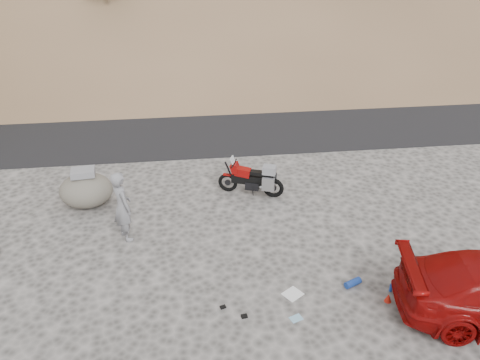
# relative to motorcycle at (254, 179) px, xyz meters

# --- Properties ---
(ground) EXTENTS (140.00, 140.00, 0.00)m
(ground) POSITION_rel_motorcycle_xyz_m (-1.16, -2.87, -0.52)
(ground) COLOR #42403C
(ground) RESTS_ON ground
(road) EXTENTS (120.00, 7.00, 0.05)m
(road) POSITION_rel_motorcycle_xyz_m (-1.16, 6.13, -0.52)
(road) COLOR black
(road) RESTS_ON ground
(motorcycle) EXTENTS (1.94, 0.99, 1.21)m
(motorcycle) POSITION_rel_motorcycle_xyz_m (0.00, 0.00, 0.00)
(motorcycle) COLOR black
(motorcycle) RESTS_ON ground
(man) EXTENTS (0.75, 0.84, 1.93)m
(man) POSITION_rel_motorcycle_xyz_m (-3.65, -1.80, -0.52)
(man) COLOR gray
(man) RESTS_ON ground
(boulder) EXTENTS (1.62, 1.42, 1.16)m
(boulder) POSITION_rel_motorcycle_xyz_m (-4.90, -0.02, -0.01)
(boulder) COLOR #58534B
(boulder) RESTS_ON ground
(gear_white_cloth) EXTENTS (0.53, 0.52, 0.01)m
(gear_white_cloth) POSITION_rel_motorcycle_xyz_m (0.23, -4.45, -0.51)
(gear_white_cloth) COLOR white
(gear_white_cloth) RESTS_ON ground
(gear_blue_mat) EXTENTS (0.44, 0.31, 0.16)m
(gear_blue_mat) POSITION_rel_motorcycle_xyz_m (1.65, -4.34, -0.44)
(gear_blue_mat) COLOR navy
(gear_blue_mat) RESTS_ON ground
(gear_bottle) EXTENTS (0.08, 0.08, 0.19)m
(gear_bottle) POSITION_rel_motorcycle_xyz_m (2.44, -4.61, -0.42)
(gear_bottle) COLOR navy
(gear_bottle) RESTS_ON ground
(gear_funnel) EXTENTS (0.21, 0.21, 0.21)m
(gear_funnel) POSITION_rel_motorcycle_xyz_m (2.25, -4.92, -0.41)
(gear_funnel) COLOR #AB180B
(gear_funnel) RESTS_ON ground
(gear_glove_a) EXTENTS (0.14, 0.12, 0.04)m
(gear_glove_a) POSITION_rel_motorcycle_xyz_m (-1.35, -4.67, -0.50)
(gear_glove_a) COLOR black
(gear_glove_a) RESTS_ON ground
(gear_glove_b) EXTENTS (0.14, 0.12, 0.04)m
(gear_glove_b) POSITION_rel_motorcycle_xyz_m (-0.93, -5.00, -0.49)
(gear_glove_b) COLOR black
(gear_glove_b) RESTS_ON ground
(gear_blue_cloth) EXTENTS (0.31, 0.27, 0.01)m
(gear_blue_cloth) POSITION_rel_motorcycle_xyz_m (0.14, -5.18, -0.51)
(gear_blue_cloth) COLOR #83B0CB
(gear_blue_cloth) RESTS_ON ground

